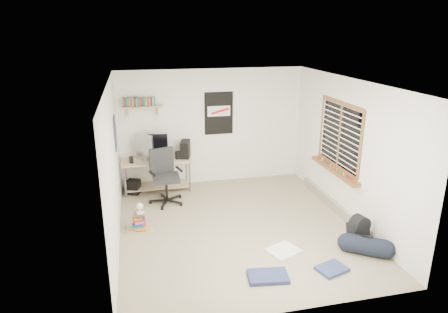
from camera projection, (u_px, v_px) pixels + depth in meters
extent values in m
cube|color=gray|center=(238.00, 227.00, 6.96)|extent=(4.00, 4.50, 0.01)
cube|color=white|center=(239.00, 82.00, 6.18)|extent=(4.00, 4.50, 0.01)
cube|color=silver|center=(212.00, 127.00, 8.66)|extent=(4.00, 0.01, 2.50)
cube|color=silver|center=(113.00, 168.00, 6.14)|extent=(0.01, 4.50, 2.50)
cube|color=silver|center=(349.00, 151.00, 6.99)|extent=(0.01, 4.50, 2.50)
cube|color=beige|center=(157.00, 174.00, 8.43)|extent=(1.52, 0.88, 0.65)
cube|color=#B1B2B7|center=(145.00, 153.00, 8.15)|extent=(0.38, 0.30, 0.43)
cube|color=#98989D|center=(158.00, 151.00, 8.24)|extent=(0.43, 0.15, 0.46)
cube|color=black|center=(185.00, 150.00, 8.41)|extent=(0.26, 0.41, 0.39)
cube|color=black|center=(163.00, 161.00, 8.28)|extent=(0.41, 0.14, 0.02)
cube|color=black|center=(131.00, 161.00, 8.08)|extent=(0.09, 0.09, 0.17)
cube|color=black|center=(178.00, 156.00, 8.32)|extent=(0.12, 0.12, 0.20)
cube|color=#242426|center=(166.00, 180.00, 7.76)|extent=(0.86, 0.86, 1.08)
cube|color=tan|center=(143.00, 107.00, 8.08)|extent=(0.80, 0.22, 0.24)
cube|color=black|center=(219.00, 113.00, 8.57)|extent=(0.62, 0.03, 0.92)
cube|color=navy|center=(115.00, 133.00, 7.18)|extent=(0.02, 0.42, 0.60)
cube|color=brown|center=(339.00, 136.00, 7.20)|extent=(0.10, 1.50, 1.26)
cube|color=#B7B2A8|center=(333.00, 204.00, 7.62)|extent=(0.08, 2.50, 0.18)
cube|color=black|center=(358.00, 235.00, 6.28)|extent=(0.36, 0.31, 0.42)
cylinder|color=black|center=(366.00, 246.00, 6.07)|extent=(0.40, 0.40, 0.57)
cube|color=silver|center=(283.00, 251.00, 6.17)|extent=(0.58, 0.54, 0.04)
cube|color=navy|center=(268.00, 276.00, 5.51)|extent=(0.59, 0.42, 0.06)
cube|color=navy|center=(332.00, 269.00, 5.69)|extent=(0.49, 0.42, 0.05)
cube|color=olive|center=(140.00, 221.00, 6.83)|extent=(0.46, 0.39, 0.28)
cube|color=silver|center=(140.00, 209.00, 6.74)|extent=(0.19, 0.24, 0.21)
cube|color=black|center=(133.00, 187.00, 8.32)|extent=(0.33, 0.33, 0.29)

